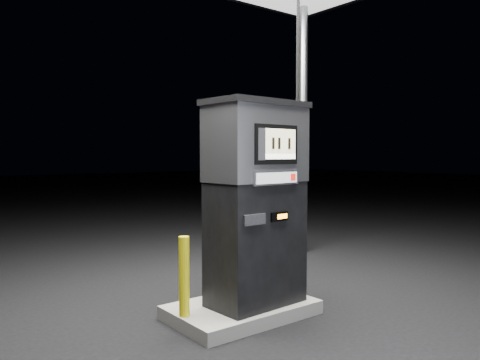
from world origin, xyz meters
TOP-DOWN VIEW (x-y plane):
  - ground at (0.00, 0.00)m, footprint 80.00×80.00m
  - pump_island at (0.00, 0.00)m, footprint 1.60×1.00m
  - fuel_dispenser at (0.13, -0.10)m, footprint 1.26×0.73m
  - bollard_left at (-0.73, 0.03)m, footprint 0.14×0.14m
  - bollard_right at (0.55, -0.11)m, footprint 0.17×0.17m

SIDE VIEW (x-z plane):
  - ground at x=0.00m, z-range 0.00..0.00m
  - pump_island at x=0.00m, z-range 0.00..0.15m
  - bollard_left at x=-0.73m, z-range 0.15..0.98m
  - bollard_right at x=0.55m, z-range 0.15..1.15m
  - fuel_dispenser at x=0.13m, z-range -1.04..3.66m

